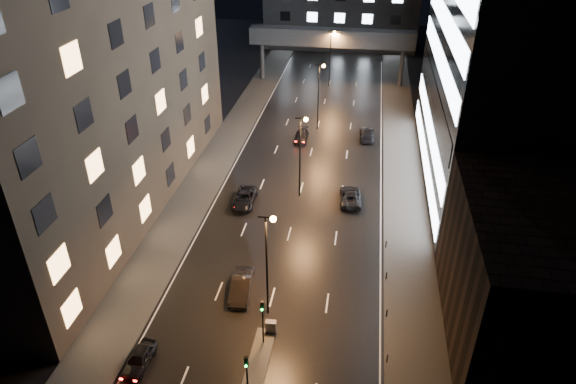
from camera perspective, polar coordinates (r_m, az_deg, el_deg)
name	(u,v)px	position (r m, az deg, el deg)	size (l,w,h in m)	color
ground	(311,152)	(72.25, 2.59, 4.47)	(160.00, 160.00, 0.00)	black
sidewalk_left	(215,161)	(70.18, -8.10, 3.40)	(5.00, 110.00, 0.15)	#383533
sidewalk_right	(403,175)	(67.68, 12.66, 1.83)	(5.00, 110.00, 0.15)	#383533
building_left	(73,27)	(57.89, -22.76, 16.58)	(15.00, 48.00, 40.00)	#2D2319
building_right_low	(521,275)	(44.32, 24.48, -8.43)	(10.00, 18.00, 12.00)	black
skybridge	(332,38)	(97.57, 4.88, 16.65)	(30.00, 3.00, 10.00)	#333335
median_island	(257,367)	(41.96, -3.45, -18.84)	(1.60, 8.00, 0.15)	#383533
traffic_signal_near	(263,315)	(41.41, -2.84, -13.54)	(0.28, 0.34, 4.40)	black
traffic_signal_far	(247,372)	(37.78, -4.60, -19.28)	(0.28, 0.34, 4.40)	black
bollard_row	(387,335)	(44.29, 10.93, -15.37)	(0.12, 25.12, 0.90)	black
streetlight_near	(268,254)	(41.79, -2.19, -6.85)	(1.45, 0.50, 10.15)	black
streetlight_mid_a	(302,147)	(58.67, 1.51, 5.02)	(1.45, 0.50, 10.15)	black
streetlight_mid_b	(320,88)	(77.06, 3.54, 11.41)	(1.45, 0.50, 10.15)	black
streetlight_far	(331,51)	(96.10, 4.82, 15.30)	(1.45, 0.50, 10.15)	black
car_away_a	(140,358)	(43.22, -16.17, -17.33)	(1.56, 3.87, 1.32)	black
car_away_b	(241,286)	(47.50, -5.23, -10.39)	(1.74, 5.00, 1.65)	black
car_away_c	(244,198)	(60.11, -4.86, -0.69)	(2.42, 5.24, 1.46)	black
car_away_d	(302,136)	(75.42, 1.51, 6.22)	(1.83, 4.49, 1.30)	black
car_toward_a	(351,196)	(60.66, 6.97, -0.49)	(2.43, 5.28, 1.47)	black
car_toward_b	(367,134)	(76.78, 8.74, 6.40)	(2.10, 5.17, 1.50)	black
utility_cabinet	(271,327)	(43.85, -1.91, -14.73)	(0.88, 0.50, 1.16)	#535356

